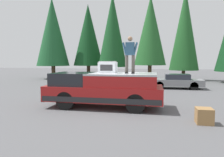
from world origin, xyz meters
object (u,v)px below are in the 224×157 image
parked_car_grey (176,81)px  person_on_truck_bed (130,54)px  parked_car_maroon (105,80)px  compressor_unit (108,67)px  wooden_crate (204,116)px  pickup_truck (104,89)px

parked_car_grey → person_on_truck_bed: bearing=159.8°
person_on_truck_bed → parked_car_maroon: size_ratio=0.41×
compressor_unit → parked_car_grey: bearing=-28.0°
parked_car_maroon → wooden_crate: (-9.62, -5.93, -0.30)m
pickup_truck → parked_car_maroon: 7.97m
compressor_unit → parked_car_maroon: (7.57, 1.96, -1.35)m
wooden_crate → parked_car_grey: bearing=0.2°
person_on_truck_bed → wooden_crate: 4.06m
wooden_crate → pickup_truck: bearing=65.6°
parked_car_grey → wooden_crate: size_ratio=7.32×
compressor_unit → parked_car_maroon: 7.94m
pickup_truck → parked_car_grey: pickup_truck is taller
compressor_unit → parked_car_grey: size_ratio=0.20×
pickup_truck → parked_car_grey: (7.61, -4.10, -0.29)m
wooden_crate → compressor_unit: bearing=62.7°
person_on_truck_bed → parked_car_grey: size_ratio=0.41×
person_on_truck_bed → parked_car_maroon: person_on_truck_bed is taller
parked_car_grey → parked_car_maroon: bearing=88.6°
pickup_truck → compressor_unit: size_ratio=6.60×
parked_car_maroon → pickup_truck: bearing=-166.9°
parked_car_maroon → wooden_crate: parked_car_maroon is taller
pickup_truck → person_on_truck_bed: person_on_truck_bed is taller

